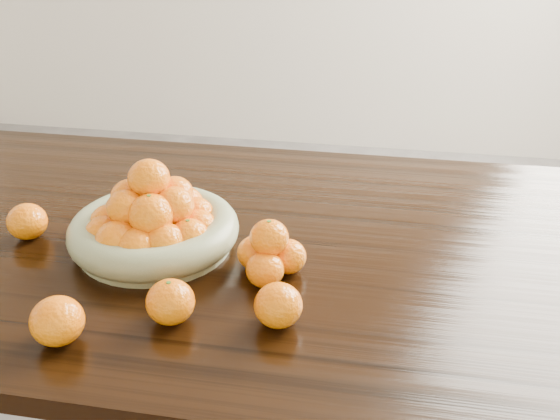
% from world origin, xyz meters
% --- Properties ---
extents(dining_table, '(2.00, 1.00, 0.75)m').
position_xyz_m(dining_table, '(0.00, 0.00, 0.66)').
color(dining_table, black).
rests_on(dining_table, ground).
extents(fruit_bowl, '(0.34, 0.34, 0.18)m').
position_xyz_m(fruit_bowl, '(-0.24, -0.07, 0.80)').
color(fruit_bowl, gray).
rests_on(fruit_bowl, dining_table).
extents(orange_pyramid, '(0.13, 0.12, 0.11)m').
position_xyz_m(orange_pyramid, '(0.00, -0.13, 0.79)').
color(orange_pyramid, orange).
rests_on(orange_pyramid, dining_table).
extents(loose_orange_0, '(0.08, 0.08, 0.08)m').
position_xyz_m(loose_orange_0, '(-0.13, -0.30, 0.79)').
color(loose_orange_0, orange).
rests_on(loose_orange_0, dining_table).
extents(loose_orange_1, '(0.08, 0.08, 0.08)m').
position_xyz_m(loose_orange_1, '(-0.28, -0.38, 0.79)').
color(loose_orange_1, orange).
rests_on(loose_orange_1, dining_table).
extents(loose_orange_2, '(0.08, 0.08, 0.07)m').
position_xyz_m(loose_orange_2, '(0.05, -0.27, 0.79)').
color(loose_orange_2, orange).
rests_on(loose_orange_2, dining_table).
extents(loose_orange_3, '(0.08, 0.08, 0.07)m').
position_xyz_m(loose_orange_3, '(-0.51, -0.08, 0.79)').
color(loose_orange_3, orange).
rests_on(loose_orange_3, dining_table).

